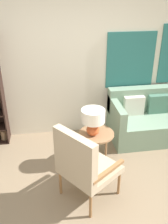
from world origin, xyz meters
name	(u,v)px	position (x,y,z in m)	size (l,w,h in m)	color
ground_plane	(90,215)	(0.00, 0.00, 0.00)	(14.00, 14.00, 0.00)	#847056
wall_back	(72,60)	(0.06, 2.03, 1.35)	(6.40, 0.08, 2.70)	silver
armchair	(83,163)	(-0.05, 0.27, 0.57)	(0.86, 0.86, 1.03)	olive
couch	(158,119)	(1.54, 1.60, 0.33)	(1.74, 0.82, 0.85)	gray
side_table	(96,136)	(0.28, 1.01, 0.46)	(0.53, 0.53, 0.51)	#99704C
table_lamp	(93,119)	(0.21, 0.98, 0.78)	(0.34, 0.34, 0.41)	#C65128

